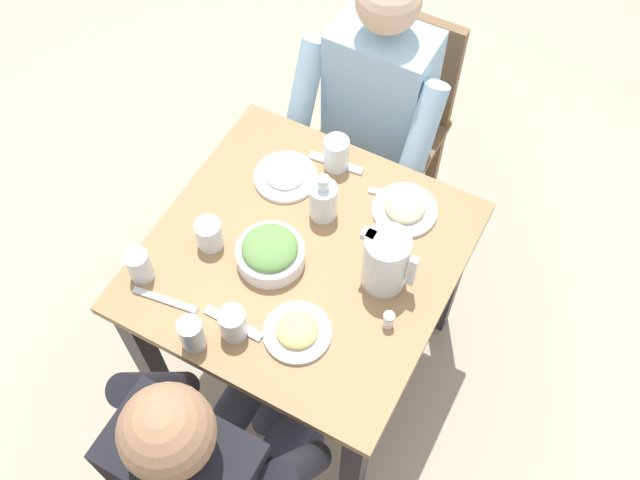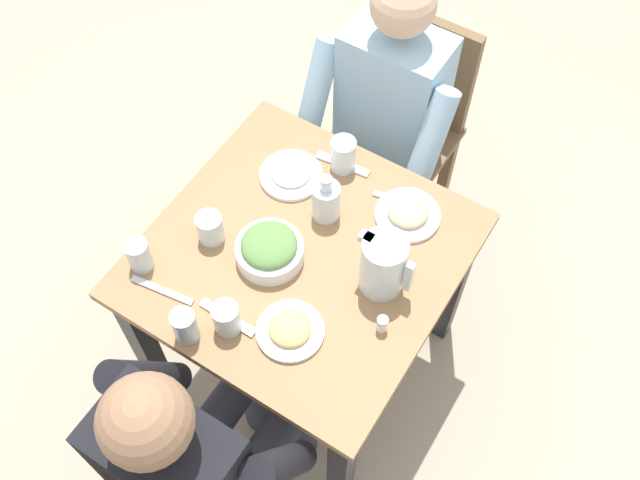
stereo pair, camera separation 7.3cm
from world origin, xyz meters
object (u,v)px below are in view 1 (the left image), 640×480
diner_far (366,126)px  water_glass_by_pitcher (209,234)px  water_glass_far_right (192,334)px  water_glass_far_left (336,153)px  chair_far (389,115)px  plate_yoghurt (285,176)px  oil_carafe (323,202)px  diner_near (220,455)px  water_glass_near_right (233,324)px  plate_fries (297,331)px  dining_table (303,278)px  salad_bowl (270,252)px  plate_beans (405,208)px  salt_shaker (388,320)px  water_pitcher (386,261)px  water_glass_near_left (139,266)px

diner_far → water_glass_by_pitcher: diner_far is taller
water_glass_far_right → water_glass_far_left: bearing=85.7°
chair_far → plate_yoghurt: bearing=-99.2°
water_glass_far_right → oil_carafe: (0.10, 0.51, 0.00)m
plate_yoghurt → water_glass_far_right: 0.57m
diner_near → plate_yoghurt: 0.81m
water_glass_near_right → plate_fries: bearing=26.4°
chair_far → water_glass_by_pitcher: size_ratio=9.65×
chair_far → water_glass_far_left: chair_far is taller
diner_far → dining_table: bearing=-82.2°
dining_table → salad_bowl: (-0.06, -0.06, 0.18)m
plate_beans → diner_far: bearing=131.7°
salad_bowl → water_glass_far_left: (0.00, 0.38, 0.01)m
diner_far → salt_shaker: diner_far is taller
plate_beans → chair_far: bearing=117.8°
water_glass_by_pitcher → oil_carafe: oil_carafe is taller
dining_table → plate_yoghurt: size_ratio=4.40×
chair_far → water_glass_far_left: size_ratio=8.08×
chair_far → plate_yoghurt: chair_far is taller
water_pitcher → water_glass_far_right: (-0.34, -0.40, -0.04)m
water_glass_by_pitcher → water_glass_near_left: 0.20m
plate_yoghurt → salt_shaker: 0.55m
plate_fries → water_glass_far_right: 0.26m
water_glass_far_right → water_glass_near_right: (0.07, 0.07, -0.00)m
water_glass_far_left → diner_far: bearing=93.8°
dining_table → water_glass_near_left: bearing=-142.7°
plate_yoghurt → plate_beans: bearing=9.2°
diner_near → plate_fries: bearing=85.1°
water_pitcher → water_glass_far_left: bearing=135.7°
dining_table → plate_yoghurt: (-0.17, 0.20, 0.15)m
water_pitcher → water_glass_by_pitcher: (-0.47, -0.12, -0.05)m
chair_far → water_glass_near_left: bearing=-104.6°
chair_far → diner_far: size_ratio=0.75×
water_pitcher → water_glass_far_left: (-0.29, 0.28, -0.04)m
plate_beans → oil_carafe: oil_carafe is taller
water_glass_far_right → plate_fries: bearing=33.7°
water_glass_near_left → oil_carafe: size_ratio=0.61×
diner_near → oil_carafe: diner_near is taller
plate_fries → water_glass_by_pitcher: 0.37m
chair_far → diner_near: bearing=-83.4°
water_glass_far_left → water_glass_near_left: bearing=-116.1°
chair_far → water_glass_near_right: bearing=-87.9°
salt_shaker → plate_yoghurt: bearing=148.6°
oil_carafe → water_glass_far_right: bearing=-101.1°
chair_far → water_glass_far_right: bearing=-91.8°
salad_bowl → water_glass_by_pitcher: same height
diner_near → water_glass_by_pitcher: diner_near is taller
diner_far → water_glass_near_right: 0.86m
plate_yoghurt → water_glass_by_pitcher: (-0.07, -0.29, 0.03)m
plate_fries → water_glass_near_right: water_glass_near_right is taller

